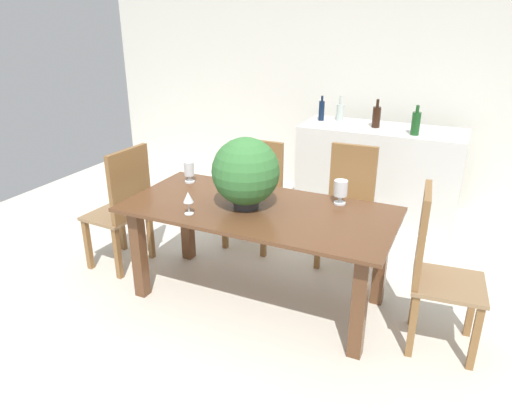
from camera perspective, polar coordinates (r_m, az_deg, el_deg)
name	(u,v)px	position (r m, az deg, el deg)	size (l,w,h in m)	color
ground_plane	(259,297)	(3.76, 0.32, -10.94)	(7.04, 7.04, 0.00)	silver
back_wall	(355,82)	(5.66, 11.74, 14.16)	(6.40, 0.10, 2.60)	silver
dining_table	(258,225)	(3.45, 0.30, -2.42)	(1.93, 0.92, 0.75)	brown
chair_head_end	(124,203)	(4.08, -15.45, 0.23)	(0.44, 0.50, 1.05)	brown
chair_far_right	(349,200)	(4.14, 11.01, 0.64)	(0.44, 0.43, 1.02)	brown
chair_far_left	(257,187)	(4.41, 0.10, 2.14)	(0.46, 0.43, 0.96)	brown
chair_foot_end	(433,265)	(3.20, 20.42, -6.71)	(0.48, 0.46, 1.07)	brown
flower_centerpiece	(246,172)	(3.32, -1.23, 3.94)	(0.48, 0.48, 0.51)	#333338
crystal_vase_left	(341,189)	(3.49, 10.06, 1.84)	(0.10, 0.10, 0.18)	silver
crystal_vase_center_near	(189,170)	(3.91, -7.98, 4.15)	(0.08, 0.08, 0.17)	silver
wine_glass	(188,198)	(3.29, -8.09, 0.84)	(0.07, 0.07, 0.16)	silver
kitchen_counter	(378,173)	(5.16, 14.39, 3.74)	(1.62, 0.65, 0.96)	silver
wine_bottle_clear	(322,110)	(5.24, 7.83, 11.14)	(0.06, 0.06, 0.26)	#0F1E38
wine_bottle_tall	(376,117)	(5.02, 14.18, 10.20)	(0.08, 0.08, 0.28)	black
wine_bottle_amber	(416,123)	(4.81, 18.53, 9.27)	(0.08, 0.08, 0.28)	#194C1E
wine_bottle_dark	(340,112)	(5.27, 10.00, 10.92)	(0.08, 0.08, 0.26)	#B2BFB7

